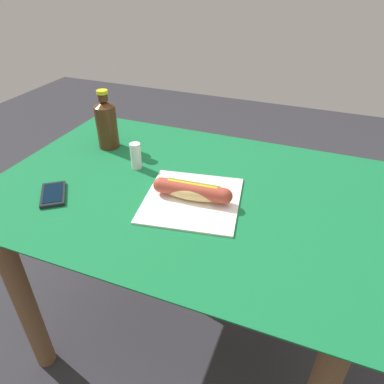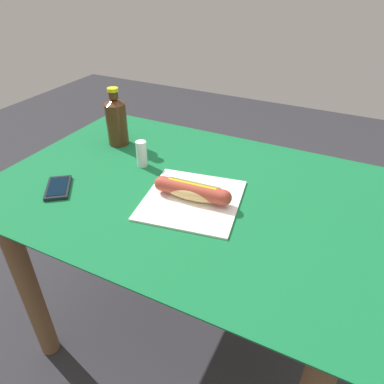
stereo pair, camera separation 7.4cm
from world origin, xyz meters
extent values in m
plane|color=#2D2D33|center=(0.00, 0.00, 0.00)|extent=(6.00, 6.00, 0.00)
cylinder|color=brown|center=(-0.49, -0.30, 0.36)|extent=(0.07, 0.07, 0.73)
cylinder|color=brown|center=(-0.49, 0.30, 0.36)|extent=(0.07, 0.07, 0.73)
cylinder|color=brown|center=(0.49, 0.30, 0.36)|extent=(0.07, 0.07, 0.73)
cube|color=brown|center=(0.00, 0.00, 0.74)|extent=(1.14, 0.76, 0.03)
cube|color=#146B38|center=(0.00, 0.00, 0.76)|extent=(1.20, 0.82, 0.00)
cube|color=white|center=(0.04, -0.05, 0.76)|extent=(0.32, 0.32, 0.01)
ellipsoid|color=#E5BC75|center=(0.04, -0.05, 0.79)|extent=(0.19, 0.07, 0.05)
cylinder|color=#A83D2D|center=(0.04, -0.05, 0.80)|extent=(0.20, 0.06, 0.05)
sphere|color=#A83D2D|center=(0.14, -0.05, 0.80)|extent=(0.04, 0.04, 0.04)
sphere|color=#A83D2D|center=(-0.05, -0.06, 0.80)|extent=(0.04, 0.04, 0.04)
cube|color=yellow|center=(0.04, -0.05, 0.82)|extent=(0.15, 0.02, 0.00)
cylinder|color=#568433|center=(0.04, -0.04, 0.80)|extent=(0.16, 0.03, 0.02)
cube|color=black|center=(-0.35, -0.18, 0.77)|extent=(0.13, 0.14, 0.01)
cube|color=black|center=(-0.35, -0.18, 0.77)|extent=(0.11, 0.12, 0.00)
cylinder|color=#4C2814|center=(-0.37, 0.16, 0.84)|extent=(0.08, 0.08, 0.16)
cone|color=#4C2814|center=(-0.37, 0.16, 0.93)|extent=(0.08, 0.08, 0.02)
cylinder|color=#4C2814|center=(-0.37, 0.16, 0.95)|extent=(0.03, 0.03, 0.02)
cylinder|color=yellow|center=(-0.37, 0.16, 0.97)|extent=(0.04, 0.04, 0.01)
cylinder|color=silver|center=(-0.20, 0.06, 0.80)|extent=(0.04, 0.04, 0.09)
camera|label=1|loc=(0.36, -0.85, 1.36)|focal=33.23mm
camera|label=2|loc=(0.42, -0.82, 1.36)|focal=33.23mm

